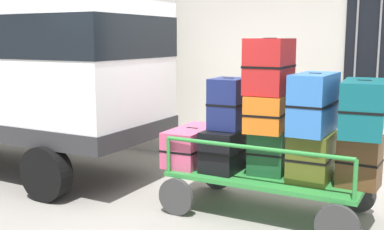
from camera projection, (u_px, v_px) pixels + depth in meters
ground_plane at (173, 201)px, 5.91m from camera, size 40.00×40.00×0.00m
building_wall at (245, 7)px, 7.47m from camera, size 12.00×0.38×5.00m
van at (15, 63)px, 7.16m from camera, size 4.64×1.93×2.66m
luggage_cart at (268, 181)px, 5.44m from camera, size 2.24×1.15×0.48m
cart_railing at (269, 144)px, 5.37m from camera, size 2.12×1.02×0.42m
suitcase_left_bottom at (192, 145)px, 5.88m from camera, size 0.45×0.93×0.44m
suitcase_midleft_bottom at (227, 149)px, 5.60m from camera, size 0.42×0.78×0.48m
suitcase_midleft_middle at (228, 103)px, 5.53m from camera, size 0.39×0.49×0.60m
suitcase_center_bottom at (269, 151)px, 5.40m from camera, size 0.44×0.47×0.51m
suitcase_center_middle at (268, 112)px, 5.28m from camera, size 0.47×0.73×0.41m
suitcase_center_top at (269, 66)px, 5.20m from camera, size 0.45×0.64×0.61m
suitcase_midright_bottom at (312, 156)px, 5.15m from camera, size 0.44×0.62×0.53m
suitcase_midright_middle at (314, 103)px, 5.05m from camera, size 0.39×0.81×0.64m
suitcase_right_bottom at (360, 161)px, 4.90m from camera, size 0.44×0.37×0.55m
suitcase_right_middle at (363, 107)px, 4.84m from camera, size 0.49×0.89×0.56m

